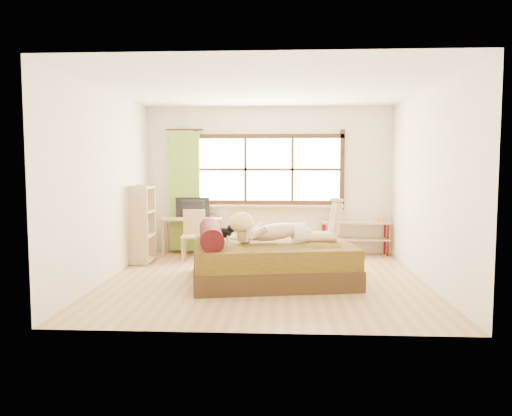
# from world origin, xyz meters

# --- Properties ---
(floor) EXTENTS (4.50, 4.50, 0.00)m
(floor) POSITION_xyz_m (0.00, 0.00, 0.00)
(floor) COLOR #9E754C
(floor) RESTS_ON ground
(ceiling) EXTENTS (4.50, 4.50, 0.00)m
(ceiling) POSITION_xyz_m (0.00, 0.00, 2.70)
(ceiling) COLOR white
(ceiling) RESTS_ON wall_back
(wall_back) EXTENTS (4.50, 0.00, 4.50)m
(wall_back) POSITION_xyz_m (0.00, 2.25, 1.35)
(wall_back) COLOR silver
(wall_back) RESTS_ON floor
(wall_front) EXTENTS (4.50, 0.00, 4.50)m
(wall_front) POSITION_xyz_m (0.00, -2.25, 1.35)
(wall_front) COLOR silver
(wall_front) RESTS_ON floor
(wall_left) EXTENTS (0.00, 4.50, 4.50)m
(wall_left) POSITION_xyz_m (-2.25, 0.00, 1.35)
(wall_left) COLOR silver
(wall_left) RESTS_ON floor
(wall_right) EXTENTS (0.00, 4.50, 4.50)m
(wall_right) POSITION_xyz_m (2.25, 0.00, 1.35)
(wall_right) COLOR silver
(wall_right) RESTS_ON floor
(window) EXTENTS (2.80, 0.16, 1.46)m
(window) POSITION_xyz_m (0.00, 2.22, 1.51)
(window) COLOR #FFEDBF
(window) RESTS_ON wall_back
(curtain) EXTENTS (0.55, 0.10, 2.20)m
(curtain) POSITION_xyz_m (-1.55, 2.13, 1.15)
(curtain) COLOR #5B8F27
(curtain) RESTS_ON wall_back
(bed) EXTENTS (2.46, 2.10, 0.83)m
(bed) POSITION_xyz_m (0.04, -0.00, 0.30)
(bed) COLOR black
(bed) RESTS_ON floor
(woman) EXTENTS (1.59, 0.69, 0.66)m
(woman) POSITION_xyz_m (0.25, -0.04, 0.88)
(woman) COLOR #D7AB8A
(woman) RESTS_ON bed
(kitten) EXTENTS (0.35, 0.19, 0.26)m
(kitten) POSITION_xyz_m (-0.62, 0.11, 0.68)
(kitten) COLOR black
(kitten) RESTS_ON bed
(desk) EXTENTS (1.12, 0.56, 0.68)m
(desk) POSITION_xyz_m (-1.39, 1.95, 0.59)
(desk) COLOR tan
(desk) RESTS_ON floor
(monitor) EXTENTS (0.62, 0.12, 0.36)m
(monitor) POSITION_xyz_m (-1.39, 2.00, 0.86)
(monitor) COLOR black
(monitor) RESTS_ON desk
(chair) EXTENTS (0.40, 0.40, 0.85)m
(chair) POSITION_xyz_m (-1.30, 1.58, 0.47)
(chair) COLOR tan
(chair) RESTS_ON floor
(pipe_shelf) EXTENTS (1.24, 0.34, 0.70)m
(pipe_shelf) POSITION_xyz_m (1.59, 2.07, 0.45)
(pipe_shelf) COLOR tan
(pipe_shelf) RESTS_ON floor
(cup) EXTENTS (0.14, 0.14, 0.11)m
(cup) POSITION_xyz_m (1.27, 2.07, 0.67)
(cup) COLOR gray
(cup) RESTS_ON pipe_shelf
(book) EXTENTS (0.16, 0.21, 0.02)m
(book) POSITION_xyz_m (1.77, 2.07, 0.63)
(book) COLOR gray
(book) RESTS_ON pipe_shelf
(bookshelf) EXTENTS (0.33, 0.57, 1.29)m
(bookshelf) POSITION_xyz_m (-2.08, 1.15, 0.66)
(bookshelf) COLOR tan
(bookshelf) RESTS_ON floor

